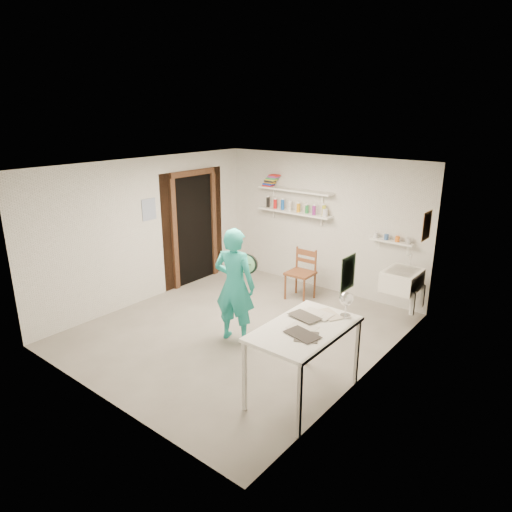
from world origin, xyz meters
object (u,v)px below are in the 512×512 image
Objects in this scene: belfast_sink at (402,280)px; desk_lamp at (346,299)px; wall_clock at (248,264)px; work_table at (303,362)px; wooden_chair at (300,273)px; man at (235,285)px.

belfast_sink is 3.70× the size of desk_lamp.
wall_clock reaches higher than work_table.
desk_lamp reaches higher than wooden_chair.
wall_clock is at bearing -131.81° from belfast_sink.
work_table is 0.86m from desk_lamp.
wall_clock reaches higher than desk_lamp.
man is 1.26× the size of work_table.
work_table is (1.50, -0.55, -0.38)m from man.
wooden_chair is 2.83m from work_table.
desk_lamp is at bearing -47.14° from wooden_chair.
belfast_sink is 2.05× the size of wall_clock.
desk_lamp is (1.71, -0.04, 0.27)m from man.
wooden_chair is at bearing 124.10° from work_table.
desk_lamp is (0.10, -1.98, 0.38)m from belfast_sink.
work_table is at bearing 144.27° from man.
desk_lamp reaches higher than belfast_sink.
man is at bearing -129.59° from belfast_sink.
desk_lamp is at bearing 163.37° from man.
belfast_sink is 2.02m from desk_lamp.
man is at bearing -120.91° from wall_clock.
work_table reaches higher than belfast_sink.
work_table is at bearing -92.52° from belfast_sink.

